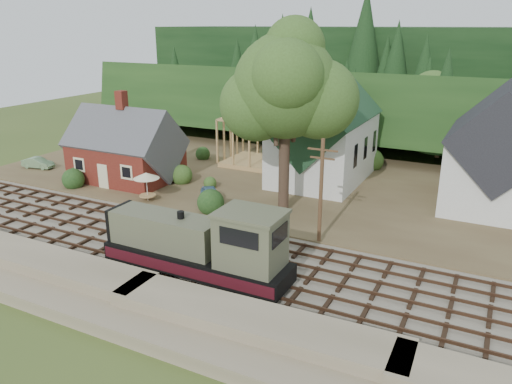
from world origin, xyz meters
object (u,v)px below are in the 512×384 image
at_px(locomotive, 202,247).
at_px(car_green, 38,163).
at_px(car_blue, 211,195).
at_px(patio_set, 146,177).

height_order(locomotive, car_green, locomotive).
distance_m(locomotive, car_blue, 13.48).
bearing_deg(locomotive, patio_set, 141.50).
xyz_separation_m(car_blue, patio_set, (-5.40, -2.09, 1.57)).
distance_m(locomotive, car_green, 32.27).
xyz_separation_m(locomotive, car_blue, (-6.64, 11.67, -1.23)).
relative_size(locomotive, car_blue, 3.21).
bearing_deg(car_blue, car_green, 138.39).
xyz_separation_m(locomotive, patio_set, (-12.04, 9.57, 0.34)).
relative_size(car_green, patio_set, 1.37).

